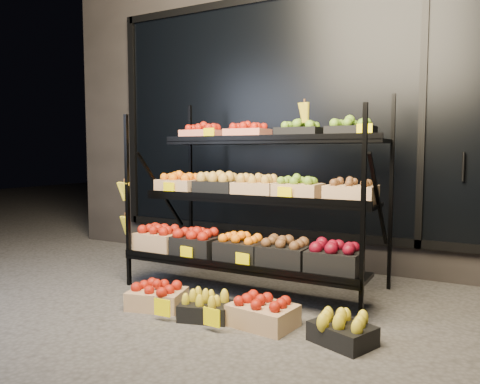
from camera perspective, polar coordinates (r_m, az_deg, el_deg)
The scene contains 9 objects.
ground at distance 3.62m, azimuth -2.73°, elevation -14.10°, with size 24.00×24.00×0.00m, color #514F4C.
building at distance 5.82m, azimuth 10.72°, elevation 10.46°, with size 6.00×2.08×3.50m.
display_rack at distance 3.97m, azimuth 1.51°, elevation -0.74°, with size 2.18×1.02×1.71m.
tag_floor_a at distance 3.40m, azimuth -9.46°, elevation -14.37°, with size 0.13×0.01×0.12m, color #FEE600.
tag_floor_b at distance 3.18m, azimuth -3.48°, elevation -15.68°, with size 0.13×0.01×0.12m, color #FEE600.
floor_crate_left at distance 3.67m, azimuth -10.08°, elevation -12.31°, with size 0.46×0.38×0.20m.
floor_crate_midleft at distance 3.41m, azimuth -4.26°, elevation -13.81°, with size 0.40×0.34×0.18m.
floor_crate_midright at distance 3.27m, azimuth 2.80°, elevation -14.35°, with size 0.46×0.37×0.21m.
floor_crate_right at distance 3.06m, azimuth 12.39°, elevation -16.08°, with size 0.43×0.38×0.19m.
Camera 1 is at (1.77, -2.92, 1.18)m, focal length 35.00 mm.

